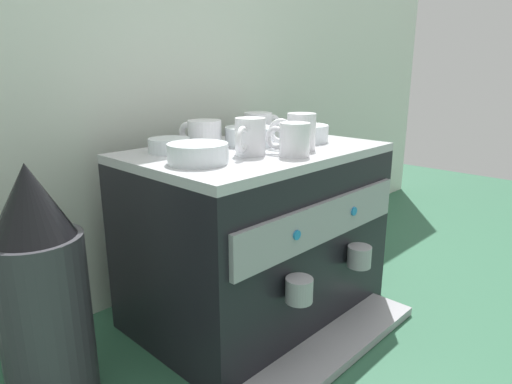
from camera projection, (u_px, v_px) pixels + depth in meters
The scene contains 14 objects.
ground_plane at pixel (256, 309), 1.17m from camera, with size 4.00×4.00×0.00m, color #28563D.
tiled_backsplash_wall at pixel (176, 78), 1.22m from camera, with size 2.80×0.03×1.17m, color silver.
espresso_machine at pixel (257, 234), 1.11m from camera, with size 0.60×0.51×0.43m.
ceramic_cup_0 at pixel (299, 131), 1.03m from camera, with size 0.08×0.10×0.08m.
ceramic_cup_1 at pixel (259, 125), 1.21m from camera, with size 0.11×0.08×0.07m.
ceramic_cup_2 at pixel (293, 139), 0.96m from camera, with size 0.07×0.10×0.07m.
ceramic_cup_3 at pixel (250, 137), 0.97m from camera, with size 0.10×0.07×0.08m.
ceramic_cup_4 at pixel (203, 133), 1.08m from camera, with size 0.08×0.12×0.06m.
ceramic_bowl_0 at pixel (198, 154), 0.89m from camera, with size 0.12×0.12×0.04m.
ceramic_bowl_1 at pixel (169, 146), 1.01m from camera, with size 0.09×0.09×0.03m.
ceramic_bowl_2 at pixel (303, 134), 1.15m from camera, with size 0.13×0.13×0.04m.
ceramic_bowl_3 at pixel (250, 136), 1.10m from camera, with size 0.12×0.12×0.04m.
coffee_grinder at pixel (43, 296), 0.80m from camera, with size 0.16×0.16×0.46m.
milk_pitcher at pixel (344, 242), 1.45m from camera, with size 0.10×0.10×0.13m, color #B7B7BC.
Camera 1 is at (-0.76, -0.72, 0.61)m, focal length 31.41 mm.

